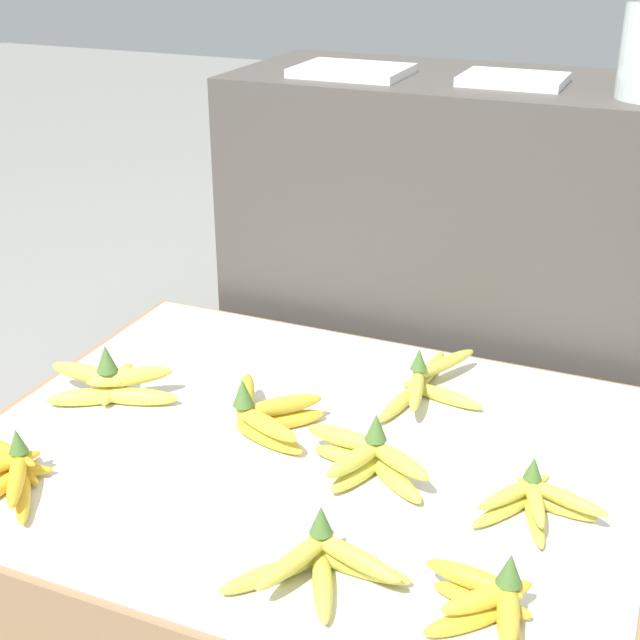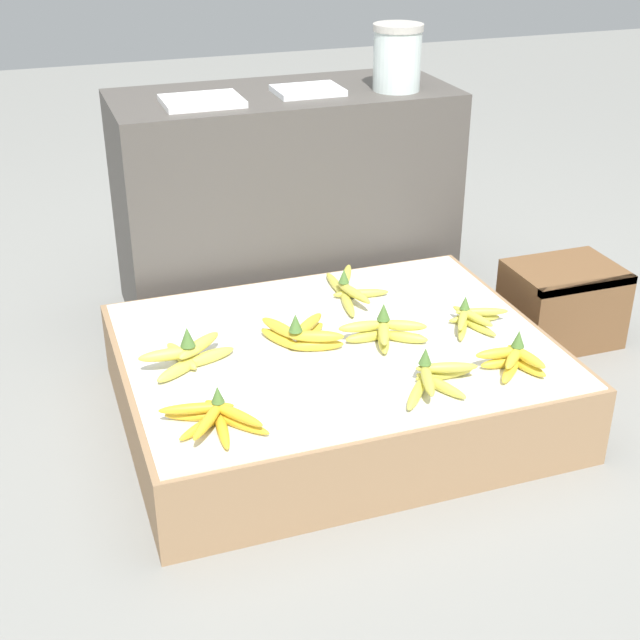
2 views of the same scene
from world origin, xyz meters
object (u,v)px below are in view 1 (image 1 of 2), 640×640
object	(u,v)px
banana_bunch_middle_left	(111,383)
banana_bunch_back_midright	(426,382)
banana_bunch_front_right	(490,602)
foam_tray_white	(352,71)
banana_bunch_middle_midleft	(264,414)
banana_bunch_front_left	(5,471)
banana_bunch_middle_midright	(368,458)
banana_bunch_front_midright	(320,564)
banana_bunch_middle_right	(533,500)

from	to	relation	value
banana_bunch_middle_left	banana_bunch_back_midright	distance (m)	0.57
banana_bunch_front_right	foam_tray_white	xyz separation A→B (m)	(-0.55, 0.93, 0.47)
banana_bunch_front_right	banana_bunch_middle_left	distance (m)	0.81
banana_bunch_middle_midleft	banana_bunch_back_midright	world-z (taller)	banana_bunch_middle_midleft
banana_bunch_front_left	banana_bunch_back_midright	xyz separation A→B (m)	(0.52, 0.52, 0.00)
banana_bunch_middle_midleft	foam_tray_white	world-z (taller)	foam_tray_white
banana_bunch_back_midright	banana_bunch_middle_left	bearing A→B (deg)	-155.15
banana_bunch_front_left	banana_bunch_middle_midright	xyz separation A→B (m)	(0.51, 0.24, 0.01)
banana_bunch_front_right	banana_bunch_middle_midright	world-z (taller)	banana_bunch_middle_midright
banana_bunch_middle_left	banana_bunch_middle_midright	world-z (taller)	banana_bunch_middle_left
banana_bunch_middle_midleft	banana_bunch_back_midright	size ratio (longest dim) A/B	0.66
banana_bunch_middle_left	banana_bunch_back_midright	bearing A→B (deg)	24.85
banana_bunch_front_left	banana_bunch_front_midright	xyz separation A→B (m)	(0.53, -0.01, 0.00)
banana_bunch_front_midright	banana_bunch_middle_midright	world-z (taller)	banana_bunch_middle_midright
banana_bunch_middle_midleft	banana_bunch_middle_right	distance (m)	0.47
banana_bunch_front_midright	banana_bunch_middle_midleft	distance (m)	0.39
banana_bunch_front_left	banana_bunch_middle_right	world-z (taller)	banana_bunch_front_left
banana_bunch_front_midright	banana_bunch_middle_left	size ratio (longest dim) A/B	0.93
banana_bunch_front_left	banana_bunch_middle_midleft	bearing A→B (deg)	44.81
banana_bunch_front_left	banana_bunch_front_right	bearing A→B (deg)	0.17
banana_bunch_middle_midleft	banana_bunch_middle_midright	xyz separation A→B (m)	(0.21, -0.06, -0.00)
banana_bunch_front_midright	banana_bunch_front_right	size ratio (longest dim) A/B	1.53
banana_bunch_front_left	banana_bunch_middle_right	size ratio (longest dim) A/B	1.21
banana_bunch_middle_midright	banana_bunch_middle_right	xyz separation A→B (m)	(0.26, 0.00, -0.01)
banana_bunch_middle_right	banana_bunch_back_midright	size ratio (longest dim) A/B	0.64
banana_bunch_front_midright	banana_bunch_back_midright	world-z (taller)	banana_bunch_front_midright
banana_bunch_front_right	banana_bunch_middle_right	distance (m)	0.24
banana_bunch_middle_left	banana_bunch_middle_right	size ratio (longest dim) A/B	1.31
banana_bunch_middle_midright	banana_bunch_back_midright	xyz separation A→B (m)	(0.01, 0.29, -0.01)
banana_bunch_back_midright	banana_bunch_middle_right	bearing A→B (deg)	-48.78
banana_bunch_middle_midleft	banana_bunch_middle_right	xyz separation A→B (m)	(0.47, -0.05, -0.01)
banana_bunch_back_midright	banana_bunch_middle_midleft	bearing A→B (deg)	-133.66
banana_bunch_front_midright	banana_bunch_middle_midright	distance (m)	0.25
foam_tray_white	banana_bunch_middle_left	bearing A→B (deg)	-107.88
banana_bunch_front_midright	foam_tray_white	world-z (taller)	foam_tray_white
banana_bunch_middle_midleft	banana_bunch_middle_midright	world-z (taller)	banana_bunch_middle_midleft
banana_bunch_middle_midleft	banana_bunch_middle_midright	size ratio (longest dim) A/B	0.84
banana_bunch_front_left	banana_bunch_middle_left	xyz separation A→B (m)	(-0.00, 0.28, 0.01)
banana_bunch_middle_left	banana_bunch_middle_right	world-z (taller)	banana_bunch_middle_left
banana_bunch_front_right	banana_bunch_middle_midleft	xyz separation A→B (m)	(-0.46, 0.29, 0.00)
banana_bunch_front_midright	banana_bunch_middle_right	xyz separation A→B (m)	(0.23, 0.25, -0.00)
banana_bunch_middle_left	banana_bunch_middle_right	distance (m)	0.77
banana_bunch_middle_left	foam_tray_white	size ratio (longest dim) A/B	1.09
banana_bunch_front_left	banana_bunch_back_midright	bearing A→B (deg)	45.47
banana_bunch_front_right	banana_bunch_middle_right	size ratio (longest dim) A/B	0.80
banana_bunch_front_left	banana_bunch_middle_right	bearing A→B (deg)	17.56
banana_bunch_front_right	foam_tray_white	size ratio (longest dim) A/B	0.66
banana_bunch_middle_midright	foam_tray_white	size ratio (longest dim) A/B	1.00
banana_bunch_middle_midleft	banana_bunch_front_right	bearing A→B (deg)	-32.73
banana_bunch_front_midright	banana_bunch_front_right	distance (m)	0.22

